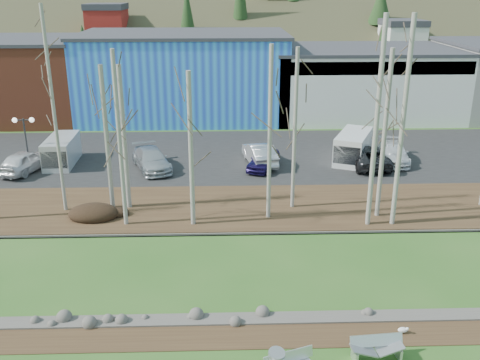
{
  "coord_description": "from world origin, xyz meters",
  "views": [
    {
      "loc": [
        -2.17,
        -15.24,
        12.84
      ],
      "look_at": [
        -1.26,
        12.74,
        2.5
      ],
      "focal_mm": 40.0,
      "sensor_mm": 36.0,
      "label": 1
    }
  ],
  "objects_px": {
    "car_3": "(260,154)",
    "car_1": "(151,159)",
    "car_2": "(263,160)",
    "van_white": "(353,147)",
    "seagull": "(403,330)",
    "car_0": "(25,161)",
    "bench_damaged": "(377,348)",
    "street_lamp": "(24,129)",
    "car_4": "(368,156)",
    "van_grey": "(61,152)",
    "car_5": "(394,153)"
  },
  "relations": [
    {
      "from": "bench_damaged",
      "to": "car_0",
      "type": "height_order",
      "value": "car_0"
    },
    {
      "from": "car_1",
      "to": "car_5",
      "type": "bearing_deg",
      "value": -17.13
    },
    {
      "from": "seagull",
      "to": "car_1",
      "type": "bearing_deg",
      "value": 145.57
    },
    {
      "from": "car_2",
      "to": "van_white",
      "type": "height_order",
      "value": "van_white"
    },
    {
      "from": "car_0",
      "to": "car_2",
      "type": "xyz_separation_m",
      "value": [
        17.02,
        0.05,
        -0.11
      ]
    },
    {
      "from": "street_lamp",
      "to": "car_0",
      "type": "height_order",
      "value": "street_lamp"
    },
    {
      "from": "seagull",
      "to": "car_0",
      "type": "distance_m",
      "value": 28.64
    },
    {
      "from": "seagull",
      "to": "car_3",
      "type": "xyz_separation_m",
      "value": [
        -4.22,
        20.58,
        0.76
      ]
    },
    {
      "from": "seagull",
      "to": "van_white",
      "type": "relative_size",
      "value": 0.08
    },
    {
      "from": "street_lamp",
      "to": "car_0",
      "type": "relative_size",
      "value": 0.86
    },
    {
      "from": "car_1",
      "to": "van_white",
      "type": "bearing_deg",
      "value": -15.25
    },
    {
      "from": "car_1",
      "to": "car_4",
      "type": "relative_size",
      "value": 0.95
    },
    {
      "from": "street_lamp",
      "to": "car_4",
      "type": "height_order",
      "value": "street_lamp"
    },
    {
      "from": "car_4",
      "to": "street_lamp",
      "type": "bearing_deg",
      "value": 1.21
    },
    {
      "from": "bench_damaged",
      "to": "car_5",
      "type": "distance_m",
      "value": 23.34
    },
    {
      "from": "van_white",
      "to": "van_grey",
      "type": "relative_size",
      "value": 1.15
    },
    {
      "from": "car_1",
      "to": "car_2",
      "type": "xyz_separation_m",
      "value": [
        8.1,
        -0.2,
        -0.06
      ]
    },
    {
      "from": "street_lamp",
      "to": "car_4",
      "type": "xyz_separation_m",
      "value": [
        24.53,
        0.49,
        -2.35
      ]
    },
    {
      "from": "street_lamp",
      "to": "car_1",
      "type": "relative_size",
      "value": 0.77
    },
    {
      "from": "car_5",
      "to": "car_1",
      "type": "bearing_deg",
      "value": -168.35
    },
    {
      "from": "car_1",
      "to": "car_3",
      "type": "xyz_separation_m",
      "value": [
        7.9,
        0.91,
        0.06
      ]
    },
    {
      "from": "car_2",
      "to": "seagull",
      "type": "bearing_deg",
      "value": -55.73
    },
    {
      "from": "car_5",
      "to": "car_0",
      "type": "bearing_deg",
      "value": -168.95
    },
    {
      "from": "bench_damaged",
      "to": "car_1",
      "type": "distance_m",
      "value": 23.62
    },
    {
      "from": "street_lamp",
      "to": "car_2",
      "type": "distance_m",
      "value": 16.97
    },
    {
      "from": "car_0",
      "to": "van_grey",
      "type": "distance_m",
      "value": 2.62
    },
    {
      "from": "car_3",
      "to": "car_0",
      "type": "bearing_deg",
      "value": -6.15
    },
    {
      "from": "car_2",
      "to": "car_4",
      "type": "xyz_separation_m",
      "value": [
        7.74,
        0.52,
        0.07
      ]
    },
    {
      "from": "car_0",
      "to": "car_4",
      "type": "xyz_separation_m",
      "value": [
        24.76,
        0.56,
        -0.04
      ]
    },
    {
      "from": "street_lamp",
      "to": "car_3",
      "type": "relative_size",
      "value": 0.81
    },
    {
      "from": "seagull",
      "to": "car_1",
      "type": "distance_m",
      "value": 23.12
    },
    {
      "from": "bench_damaged",
      "to": "car_3",
      "type": "distance_m",
      "value": 22.16
    },
    {
      "from": "bench_damaged",
      "to": "car_4",
      "type": "xyz_separation_m",
      "value": [
        5.17,
        21.38,
        0.44
      ]
    },
    {
      "from": "seagull",
      "to": "car_2",
      "type": "bearing_deg",
      "value": 125.59
    },
    {
      "from": "seagull",
      "to": "car_0",
      "type": "height_order",
      "value": "car_0"
    },
    {
      "from": "car_3",
      "to": "car_1",
      "type": "bearing_deg",
      "value": -3.55
    },
    {
      "from": "seagull",
      "to": "car_1",
      "type": "xyz_separation_m",
      "value": [
        -12.12,
        19.68,
        0.7
      ]
    },
    {
      "from": "street_lamp",
      "to": "car_5",
      "type": "height_order",
      "value": "street_lamp"
    },
    {
      "from": "bench_damaged",
      "to": "car_4",
      "type": "height_order",
      "value": "car_4"
    },
    {
      "from": "bench_damaged",
      "to": "car_4",
      "type": "distance_m",
      "value": 22.0
    },
    {
      "from": "seagull",
      "to": "car_0",
      "type": "xyz_separation_m",
      "value": [
        -21.04,
        19.42,
        0.74
      ]
    },
    {
      "from": "car_2",
      "to": "car_4",
      "type": "relative_size",
      "value": 0.74
    },
    {
      "from": "bench_damaged",
      "to": "van_white",
      "type": "relative_size",
      "value": 0.38
    },
    {
      "from": "seagull",
      "to": "car_4",
      "type": "bearing_deg",
      "value": 103.39
    },
    {
      "from": "van_white",
      "to": "car_2",
      "type": "bearing_deg",
      "value": -142.68
    },
    {
      "from": "van_white",
      "to": "bench_damaged",
      "type": "bearing_deg",
      "value": -76.6
    },
    {
      "from": "car_5",
      "to": "van_white",
      "type": "xyz_separation_m",
      "value": [
        -3.06,
        0.31,
        0.37
      ]
    },
    {
      "from": "seagull",
      "to": "car_2",
      "type": "relative_size",
      "value": 0.11
    },
    {
      "from": "bench_damaged",
      "to": "car_2",
      "type": "bearing_deg",
      "value": 92.09
    },
    {
      "from": "car_1",
      "to": "car_2",
      "type": "distance_m",
      "value": 8.11
    }
  ]
}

